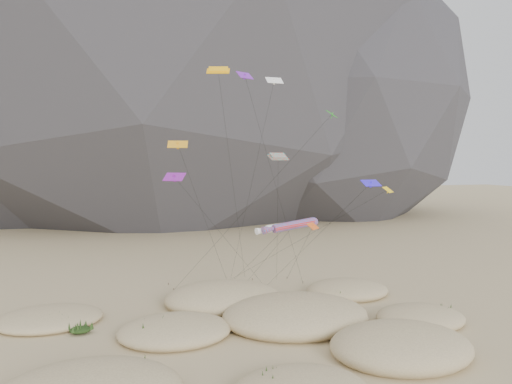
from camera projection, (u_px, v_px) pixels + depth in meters
ground at (289, 344)px, 48.38m from camera, size 500.00×500.00×0.00m
dunes at (260, 327)px, 51.29m from camera, size 49.69×36.10×3.83m
dune_grass at (271, 325)px, 51.50m from camera, size 42.97×26.26×1.60m
kite_stakes at (238, 284)px, 71.48m from camera, size 18.80×5.45×0.30m
rainbow_tube_kite at (292, 225)px, 56.99m from camera, size 7.25×14.76×11.20m
white_tube_kite at (285, 226)px, 57.57m from camera, size 7.26×15.53×10.93m
orange_parafoil at (219, 74)px, 56.18m from camera, size 9.40×17.92×28.41m
multi_parafoil at (278, 159)px, 57.35m from camera, size 6.62×15.98×18.72m
delta_kites at (278, 151)px, 59.01m from camera, size 27.98×21.25×28.43m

